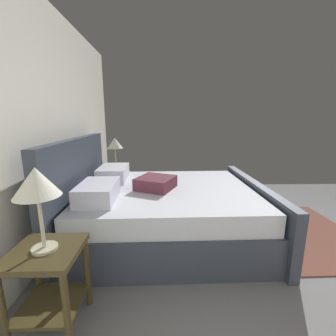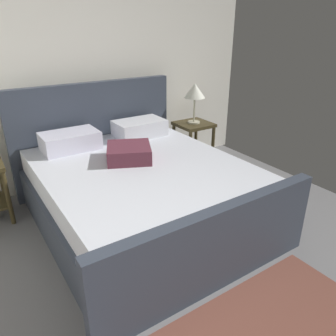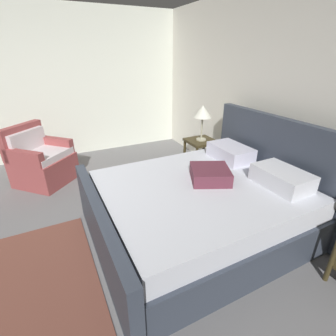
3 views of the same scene
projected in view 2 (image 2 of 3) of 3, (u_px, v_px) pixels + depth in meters
name	position (u px, v px, depth m)	size (l,w,h in m)	color
wall_back	(39.00, 72.00, 3.47)	(5.44, 0.12, 2.65)	white
bed	(138.00, 188.00, 3.13)	(1.95, 2.26, 1.22)	#353B49
nightstand_right	(193.00, 137.00, 4.38)	(0.44, 0.44, 0.60)	#3B321A
table_lamp_right	(195.00, 92.00, 4.13)	(0.27, 0.27, 0.51)	#B7B293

